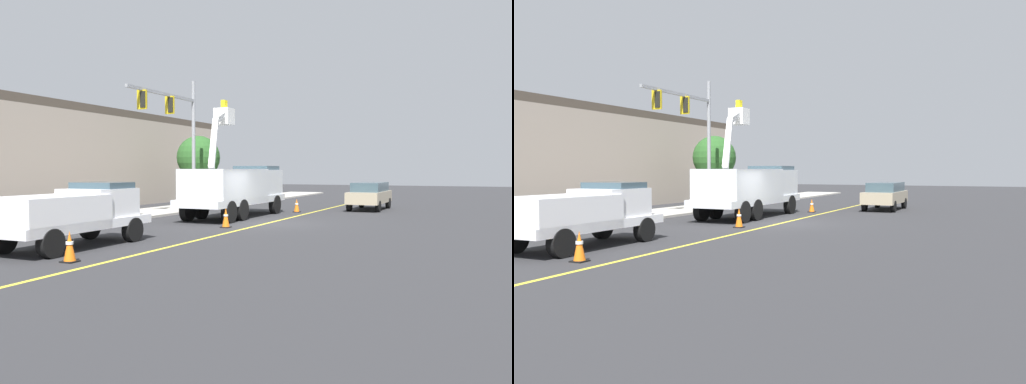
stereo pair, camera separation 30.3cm
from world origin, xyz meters
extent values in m
plane|color=#2D2D30|center=(0.00, 0.00, 0.00)|extent=(120.00, 120.00, 0.00)
cube|color=#B2ADA3|center=(0.17, 8.16, 0.06)|extent=(60.06, 4.86, 0.12)
cube|color=yellow|center=(0.00, 0.00, 0.00)|extent=(49.99, 1.21, 0.01)
cube|color=silver|center=(2.23, 2.73, 0.90)|extent=(8.25, 2.67, 0.36)
cube|color=silver|center=(4.85, 2.68, 1.67)|extent=(2.67, 2.40, 1.60)
cube|color=#384C56|center=(5.05, 2.67, 2.37)|extent=(1.85, 2.14, 0.64)
cube|color=silver|center=(1.24, 2.75, 1.62)|extent=(5.30, 2.61, 1.80)
cube|color=white|center=(0.44, 3.00, 3.78)|extent=(1.67, 0.78, 2.56)
cube|color=white|center=(2.48, 3.67, 5.29)|extent=(2.87, 1.17, 0.88)
cube|color=white|center=(3.85, 4.11, 5.44)|extent=(0.90, 0.90, 0.90)
cube|color=yellow|center=(3.85, 4.11, 6.04)|extent=(0.36, 0.24, 0.60)
cylinder|color=black|center=(5.12, 3.80, 0.52)|extent=(1.05, 0.36, 1.04)
cylinder|color=black|center=(5.07, 1.55, 0.52)|extent=(1.05, 0.36, 1.04)
cylinder|color=black|center=(0.78, 3.89, 0.52)|extent=(1.05, 0.36, 1.04)
cylinder|color=black|center=(0.73, 1.64, 0.52)|extent=(1.05, 0.36, 1.04)
cylinder|color=black|center=(-0.54, 3.92, 0.52)|extent=(1.05, 0.36, 1.04)
cylinder|color=black|center=(-0.58, 1.67, 0.52)|extent=(1.05, 0.36, 1.04)
cube|color=white|center=(-9.38, 2.98, 0.75)|extent=(5.64, 2.22, 0.30)
cube|color=white|center=(-8.15, 2.95, 1.30)|extent=(2.06, 1.97, 1.10)
cube|color=#384C56|center=(-7.95, 2.95, 1.78)|extent=(1.38, 1.79, 0.56)
cube|color=white|center=(-10.39, 3.00, 1.15)|extent=(3.40, 2.17, 1.10)
cylinder|color=black|center=(-7.51, 3.88, 0.42)|extent=(0.85, 0.32, 0.84)
cylinder|color=black|center=(-7.55, 1.99, 0.42)|extent=(0.85, 0.32, 0.84)
cylinder|color=black|center=(-11.21, 3.96, 0.42)|extent=(0.85, 0.32, 0.84)
cylinder|color=black|center=(-11.25, 2.07, 0.42)|extent=(0.85, 0.32, 0.84)
cube|color=tan|center=(10.04, -2.81, 0.79)|extent=(4.84, 2.00, 0.70)
cube|color=#384C56|center=(10.19, -2.82, 1.39)|extent=(3.49, 1.74, 0.60)
cylinder|color=black|center=(8.39, -3.63, 0.34)|extent=(0.68, 0.25, 0.68)
cylinder|color=black|center=(8.42, -1.92, 0.34)|extent=(0.68, 0.25, 0.68)
cylinder|color=black|center=(11.65, -3.70, 0.34)|extent=(0.68, 0.25, 0.68)
cylinder|color=black|center=(11.69, -1.99, 0.34)|extent=(0.68, 0.25, 0.68)
cube|color=black|center=(-11.52, 1.14, 0.02)|extent=(0.40, 0.40, 0.04)
cone|color=orange|center=(-11.52, 1.14, 0.44)|extent=(0.32, 0.32, 0.81)
cylinder|color=white|center=(-11.52, 1.14, 0.52)|extent=(0.20, 0.20, 0.08)
cube|color=black|center=(-2.33, 0.98, 0.02)|extent=(0.40, 0.40, 0.04)
cone|color=orange|center=(-2.33, 0.98, 0.45)|extent=(0.32, 0.32, 0.81)
cylinder|color=white|center=(-2.33, 0.98, 0.53)|extent=(0.20, 0.20, 0.08)
cube|color=black|center=(6.55, 0.75, 0.02)|extent=(0.40, 0.40, 0.04)
cone|color=orange|center=(6.55, 0.75, 0.41)|extent=(0.32, 0.32, 0.74)
cylinder|color=white|center=(6.55, 0.75, 0.49)|extent=(0.20, 0.20, 0.08)
cylinder|color=gray|center=(5.56, 7.05, 3.92)|extent=(0.22, 0.22, 7.85)
cube|color=gray|center=(2.35, 7.12, 6.67)|extent=(6.44, 0.30, 0.16)
cube|color=gold|center=(2.99, 7.10, 6.12)|extent=(0.13, 0.56, 1.00)
cube|color=black|center=(2.99, 7.00, 6.12)|extent=(0.21, 0.32, 0.84)
cube|color=gold|center=(0.41, 7.16, 6.12)|extent=(0.13, 0.56, 1.00)
cube|color=black|center=(0.41, 7.06, 6.12)|extent=(0.21, 0.32, 0.84)
cube|color=#A89989|center=(5.66, 16.32, 2.99)|extent=(26.19, 7.54, 5.98)
cube|color=#4C4238|center=(5.66, 16.32, 6.23)|extent=(26.19, 7.54, 0.50)
cylinder|color=brown|center=(9.60, 8.97, 1.13)|extent=(0.32, 0.32, 2.27)
sphere|color=#285623|center=(9.60, 8.97, 3.32)|extent=(3.02, 3.02, 3.02)
camera|label=1|loc=(-22.52, -8.97, 2.51)|focal=36.88mm
camera|label=2|loc=(-22.40, -9.25, 2.51)|focal=36.88mm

